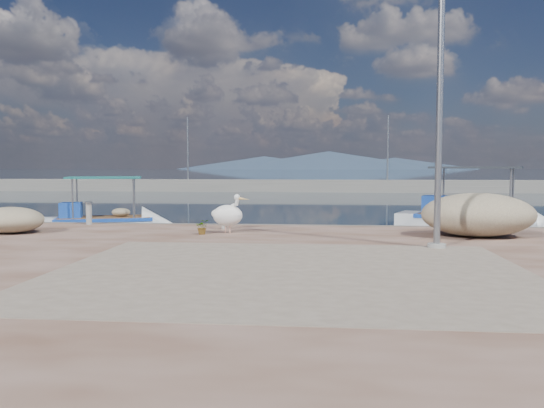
% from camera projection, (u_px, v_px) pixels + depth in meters
% --- Properties ---
extents(ground, '(1400.00, 1400.00, 0.00)m').
position_uv_depth(ground, '(258.00, 267.00, 13.16)').
color(ground, '#162635').
rests_on(ground, ground).
extents(quay, '(44.00, 22.00, 0.50)m').
position_uv_depth(quay, '(205.00, 331.00, 7.19)').
color(quay, '#533524').
rests_on(quay, ground).
extents(quay_patch, '(9.00, 7.00, 0.01)m').
position_uv_depth(quay_patch, '(291.00, 271.00, 10.06)').
color(quay_patch, gray).
rests_on(quay_patch, quay).
extents(breakwater, '(120.00, 2.20, 7.50)m').
position_uv_depth(breakwater, '(306.00, 186.00, 52.85)').
color(breakwater, gray).
rests_on(breakwater, ground).
extents(mountains, '(370.00, 280.00, 22.00)m').
position_uv_depth(mountains, '(324.00, 161.00, 657.67)').
color(mountains, '#28384C').
rests_on(mountains, ground).
extents(boat_left, '(5.35, 3.18, 2.45)m').
position_uv_depth(boat_left, '(104.00, 225.00, 20.98)').
color(boat_left, white).
rests_on(boat_left, ground).
extents(boat_right, '(6.36, 4.14, 2.92)m').
position_uv_depth(boat_right, '(472.00, 223.00, 21.11)').
color(boat_right, white).
rests_on(boat_right, ground).
extents(pelican, '(1.23, 0.81, 1.17)m').
position_uv_depth(pelican, '(228.00, 215.00, 15.81)').
color(pelican, tan).
rests_on(pelican, quay).
extents(lamp_post, '(0.44, 0.96, 7.00)m').
position_uv_depth(lamp_post, '(439.00, 112.00, 12.79)').
color(lamp_post, gray).
rests_on(lamp_post, quay).
extents(bollard_near, '(0.22, 0.22, 0.67)m').
position_uv_depth(bollard_near, '(224.00, 218.00, 16.88)').
color(bollard_near, gray).
rests_on(bollard_near, quay).
extents(bollard_far, '(0.26, 0.26, 0.79)m').
position_uv_depth(bollard_far, '(89.00, 212.00, 18.19)').
color(bollard_far, gray).
rests_on(bollard_far, quay).
extents(potted_plant, '(0.47, 0.43, 0.44)m').
position_uv_depth(potted_plant, '(202.00, 227.00, 15.55)').
color(potted_plant, '#33722D').
rests_on(potted_plant, quay).
extents(net_pile_b, '(2.01, 1.56, 0.78)m').
position_uv_depth(net_pile_b, '(10.00, 220.00, 15.86)').
color(net_pile_b, '#C1B08F').
rests_on(net_pile_b, quay).
extents(net_pile_c, '(3.16, 2.26, 1.24)m').
position_uv_depth(net_pile_c, '(478.00, 215.00, 15.04)').
color(net_pile_c, '#C1B08F').
rests_on(net_pile_c, quay).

